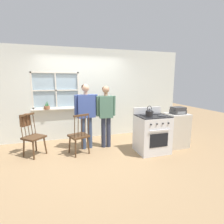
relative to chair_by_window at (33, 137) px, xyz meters
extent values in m
plane|color=#937551|center=(1.32, -0.38, -0.45)|extent=(16.00, 16.00, 0.00)
cube|color=silver|center=(2.87, 1.02, 0.90)|extent=(3.30, 0.06, 2.70)
cube|color=silver|center=(0.56, 1.02, 0.03)|extent=(1.32, 0.06, 0.96)
cube|color=silver|center=(0.56, 1.02, 1.90)|extent=(1.32, 0.06, 0.70)
cube|color=silver|center=(0.56, 0.94, 0.49)|extent=(1.38, 0.10, 0.03)
cube|color=#9EB7C6|center=(0.56, 1.03, 1.03)|extent=(1.26, 0.01, 0.99)
cube|color=silver|center=(0.56, 1.00, 1.03)|extent=(0.04, 0.02, 1.05)
cube|color=silver|center=(0.56, 1.00, 1.03)|extent=(1.32, 0.02, 0.04)
cube|color=silver|center=(-0.08, 1.00, 1.03)|extent=(0.04, 0.03, 1.05)
cube|color=silver|center=(1.20, 1.00, 1.03)|extent=(0.04, 0.03, 1.05)
cube|color=silver|center=(0.56, 1.00, 1.54)|extent=(1.32, 0.03, 0.04)
cube|color=silver|center=(0.56, 1.00, 0.53)|extent=(1.32, 0.03, 0.04)
cube|color=#4C331E|center=(0.02, -0.02, -0.01)|extent=(0.58, 0.58, 0.04)
cylinder|color=#4C331E|center=(0.02, -0.25, -0.24)|extent=(0.05, 0.09, 0.42)
cylinder|color=#4C331E|center=(0.25, 0.00, -0.24)|extent=(0.09, 0.05, 0.42)
cylinder|color=#4C331E|center=(-0.22, -0.03, -0.24)|extent=(0.09, 0.05, 0.42)
cylinder|color=#4C331E|center=(0.02, 0.22, -0.24)|extent=(0.05, 0.09, 0.42)
cylinder|color=#4C331E|center=(-0.23, -0.03, 0.25)|extent=(0.06, 0.06, 0.51)
cylinder|color=#4C331E|center=(-0.17, 0.03, 0.25)|extent=(0.06, 0.06, 0.51)
cylinder|color=#4C331E|center=(-0.11, 0.10, 0.25)|extent=(0.06, 0.06, 0.51)
cylinder|color=#4C331E|center=(-0.05, 0.17, 0.25)|extent=(0.06, 0.06, 0.51)
cylinder|color=#4C331E|center=(0.01, 0.23, 0.25)|extent=(0.06, 0.06, 0.51)
cube|color=#4C331E|center=(-0.11, 0.10, 0.52)|extent=(0.29, 0.31, 0.04)
cube|color=#4C331E|center=(1.03, -0.20, -0.01)|extent=(0.53, 0.52, 0.04)
cylinder|color=#4C331E|center=(1.14, 0.01, -0.24)|extent=(0.06, 0.08, 0.42)
cylinder|color=#4C331E|center=(0.82, -0.11, -0.24)|extent=(0.08, 0.06, 0.42)
cylinder|color=#4C331E|center=(1.25, -0.29, -0.24)|extent=(0.08, 0.06, 0.42)
cylinder|color=#4C331E|center=(0.93, -0.41, -0.24)|extent=(0.06, 0.08, 0.42)
cylinder|color=#4C331E|center=(1.26, -0.30, 0.25)|extent=(0.04, 0.07, 0.51)
cylinder|color=#4C331E|center=(1.18, -0.33, 0.25)|extent=(0.04, 0.07, 0.51)
cylinder|color=#4C331E|center=(1.10, -0.36, 0.25)|extent=(0.04, 0.07, 0.51)
cylinder|color=#4C331E|center=(1.01, -0.39, 0.25)|extent=(0.04, 0.07, 0.51)
cylinder|color=#4C331E|center=(0.93, -0.43, 0.25)|extent=(0.04, 0.07, 0.51)
cube|color=#4C331E|center=(1.10, -0.36, 0.52)|extent=(0.37, 0.17, 0.04)
cylinder|color=#384766|center=(1.18, 0.05, -0.03)|extent=(0.12, 0.12, 0.83)
cylinder|color=#384766|center=(1.36, 0.08, -0.03)|extent=(0.12, 0.12, 0.83)
cube|color=#384C8E|center=(1.27, 0.07, 0.67)|extent=(0.48, 0.28, 0.58)
cylinder|color=#384C8E|center=(1.01, 0.01, 0.69)|extent=(0.09, 0.12, 0.54)
cylinder|color=#384C8E|center=(1.53, 0.09, 0.69)|extent=(0.09, 0.12, 0.54)
cylinder|color=tan|center=(1.27, 0.07, 1.00)|extent=(0.10, 0.10, 0.07)
sphere|color=tan|center=(1.27, 0.07, 1.13)|extent=(0.19, 0.19, 0.19)
ellipsoid|color=#332319|center=(1.27, 0.08, 1.14)|extent=(0.19, 0.19, 0.16)
cylinder|color=#2D3347|center=(1.71, 0.02, -0.05)|extent=(0.12, 0.12, 0.81)
cylinder|color=#2D3347|center=(1.85, 0.01, -0.05)|extent=(0.12, 0.12, 0.81)
cube|color=#4C7560|center=(1.78, 0.01, 0.64)|extent=(0.37, 0.24, 0.57)
cylinder|color=#4C7560|center=(1.57, 0.01, 0.66)|extent=(0.09, 0.12, 0.52)
cylinder|color=#4C7560|center=(1.99, -0.02, 0.66)|extent=(0.09, 0.12, 0.52)
cylinder|color=tan|center=(1.78, 0.01, 0.96)|extent=(0.10, 0.10, 0.07)
sphere|color=tan|center=(1.78, 0.01, 1.08)|extent=(0.18, 0.18, 0.18)
ellipsoid|color=brown|center=(1.78, 0.03, 1.10)|extent=(0.19, 0.19, 0.15)
cube|color=silver|center=(2.78, -0.63, 0.00)|extent=(0.76, 0.64, 0.90)
cube|color=black|center=(2.78, -0.63, 0.46)|extent=(0.74, 0.61, 0.02)
cylinder|color=#2D2D30|center=(2.61, -0.75, 0.48)|extent=(0.20, 0.20, 0.02)
cylinder|color=#2D2D30|center=(2.96, -0.75, 0.48)|extent=(0.20, 0.20, 0.02)
cylinder|color=#2D2D30|center=(2.61, -0.50, 0.48)|extent=(0.20, 0.20, 0.02)
cylinder|color=#2D2D30|center=(2.96, -0.50, 0.48)|extent=(0.20, 0.20, 0.02)
cube|color=silver|center=(2.78, -0.34, 0.56)|extent=(0.76, 0.06, 0.16)
cube|color=black|center=(2.78, -0.95, -0.05)|extent=(0.47, 0.01, 0.32)
cylinder|color=silver|center=(2.78, -0.97, 0.20)|extent=(0.53, 0.02, 0.02)
cylinder|color=#232326|center=(2.56, -0.96, 0.34)|extent=(0.04, 0.02, 0.04)
cylinder|color=#232326|center=(2.71, -0.96, 0.34)|extent=(0.04, 0.02, 0.04)
cylinder|color=#232326|center=(2.86, -0.96, 0.34)|extent=(0.04, 0.02, 0.04)
cylinder|color=#232326|center=(3.01, -0.96, 0.34)|extent=(0.04, 0.02, 0.04)
cylinder|color=black|center=(2.61, -0.75, 0.55)|extent=(0.17, 0.17, 0.12)
ellipsoid|color=black|center=(2.61, -0.75, 0.61)|extent=(0.16, 0.16, 0.07)
sphere|color=black|center=(2.61, -0.75, 0.66)|extent=(0.03, 0.03, 0.03)
cylinder|color=black|center=(2.69, -0.75, 0.57)|extent=(0.08, 0.03, 0.07)
torus|color=black|center=(2.61, -0.75, 0.68)|extent=(0.12, 0.01, 0.12)
cylinder|color=#935B3D|center=(0.29, 0.93, 0.55)|extent=(0.16, 0.16, 0.09)
cylinder|color=#33261C|center=(0.29, 0.93, 0.59)|extent=(0.14, 0.14, 0.01)
cone|color=#2D7038|center=(0.31, 0.94, 0.67)|extent=(0.05, 0.04, 0.14)
cone|color=#2D7038|center=(0.29, 0.95, 0.63)|extent=(0.04, 0.05, 0.06)
cone|color=#2D7038|center=(0.27, 0.94, 0.66)|extent=(0.07, 0.06, 0.13)
cone|color=#2D7038|center=(0.27, 0.92, 0.66)|extent=(0.05, 0.04, 0.11)
cone|color=#2D7038|center=(0.29, 0.90, 0.63)|extent=(0.04, 0.05, 0.07)
cone|color=#2D7038|center=(0.31, 0.91, 0.67)|extent=(0.07, 0.06, 0.15)
cube|color=brown|center=(-0.17, 0.16, 0.37)|extent=(0.22, 0.22, 0.26)
torus|color=brown|center=(-0.12, 0.11, 0.54)|extent=(0.18, 0.18, 0.01)
cube|color=beige|center=(3.59, -0.49, -0.01)|extent=(0.55, 0.50, 0.87)
cube|color=beige|center=(3.59, -0.49, 0.44)|extent=(0.55, 0.50, 0.03)
cube|color=#38383A|center=(3.59, -0.51, 0.50)|extent=(0.34, 0.28, 0.10)
cube|color=#38383A|center=(3.59, -0.51, 0.59)|extent=(0.32, 0.27, 0.08)
cube|color=gray|center=(3.59, -0.66, 0.50)|extent=(0.24, 0.01, 0.06)
camera|label=1|loc=(0.62, -4.31, 1.31)|focal=28.00mm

